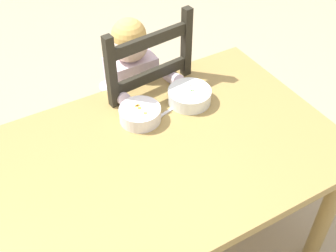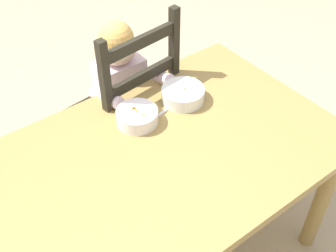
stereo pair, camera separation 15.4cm
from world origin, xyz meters
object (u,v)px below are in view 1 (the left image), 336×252
object	(u,v)px
bowl_of_peas	(189,95)
spoon	(161,115)
dining_table	(161,168)
child_figure	(135,86)
bowl_of_carrots	(140,114)
dining_chair	(137,111)

from	to	relation	value
bowl_of_peas	spoon	bearing A→B (deg)	-171.25
dining_table	child_figure	distance (m)	0.51
bowl_of_peas	bowl_of_carrots	size ratio (longest dim) A/B	1.09
child_figure	spoon	xyz separation A→B (m)	(-0.03, -0.31, 0.07)
spoon	child_figure	bearing A→B (deg)	83.84
dining_table	bowl_of_peas	size ratio (longest dim) A/B	7.47
dining_chair	bowl_of_peas	size ratio (longest dim) A/B	5.70
bowl_of_peas	bowl_of_carrots	world-z (taller)	bowl_of_peas
dining_table	bowl_of_carrots	xyz separation A→B (m)	(0.02, 0.20, 0.13)
bowl_of_peas	bowl_of_carrots	bearing A→B (deg)	180.00
dining_chair	bowl_of_carrots	xyz separation A→B (m)	(-0.12, -0.30, 0.26)
bowl_of_peas	bowl_of_carrots	xyz separation A→B (m)	(-0.23, 0.00, -0.00)
bowl_of_peas	spoon	size ratio (longest dim) A/B	1.33
child_figure	bowl_of_carrots	distance (m)	0.33
dining_table	bowl_of_peas	world-z (taller)	bowl_of_peas
dining_table	bowl_of_carrots	world-z (taller)	bowl_of_carrots
child_figure	dining_chair	bearing A→B (deg)	36.02
child_figure	bowl_of_carrots	xyz separation A→B (m)	(-0.12, -0.29, 0.10)
bowl_of_carrots	dining_chair	bearing A→B (deg)	67.44
bowl_of_peas	dining_chair	bearing A→B (deg)	110.56
dining_chair	spoon	xyz separation A→B (m)	(-0.04, -0.32, 0.23)
dining_table	bowl_of_peas	xyz separation A→B (m)	(0.25, 0.20, 0.13)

